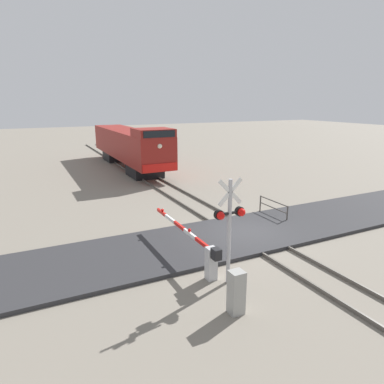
# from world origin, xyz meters

# --- Properties ---
(ground_plane) EXTENTS (160.00, 160.00, 0.00)m
(ground_plane) POSITION_xyz_m (0.00, 0.00, 0.00)
(ground_plane) COLOR gray
(rail_track_left) EXTENTS (0.08, 80.00, 0.15)m
(rail_track_left) POSITION_xyz_m (-0.72, 0.00, 0.07)
(rail_track_left) COLOR #59544C
(rail_track_left) RESTS_ON ground_plane
(rail_track_right) EXTENTS (0.08, 80.00, 0.15)m
(rail_track_right) POSITION_xyz_m (0.72, 0.00, 0.07)
(rail_track_right) COLOR #59544C
(rail_track_right) RESTS_ON ground_plane
(road_surface) EXTENTS (36.00, 4.62, 0.17)m
(road_surface) POSITION_xyz_m (0.00, 0.00, 0.08)
(road_surface) COLOR #2D2D30
(road_surface) RESTS_ON ground_plane
(locomotive) EXTENTS (2.98, 17.08, 4.28)m
(locomotive) POSITION_xyz_m (0.00, 19.63, 2.20)
(locomotive) COLOR black
(locomotive) RESTS_ON ground_plane
(crossing_signal) EXTENTS (1.18, 0.33, 3.86)m
(crossing_signal) POSITION_xyz_m (-3.23, -3.55, 2.38)
(crossing_signal) COLOR #ADADB2
(crossing_signal) RESTS_ON ground_plane
(crossing_gate) EXTENTS (0.36, 5.92, 1.36)m
(crossing_gate) POSITION_xyz_m (-3.67, -2.32, 0.85)
(crossing_gate) COLOR silver
(crossing_gate) RESTS_ON ground_plane
(utility_cabinet) EXTENTS (0.44, 0.42, 1.41)m
(utility_cabinet) POSITION_xyz_m (-4.01, -5.22, 0.71)
(utility_cabinet) COLOR #999993
(utility_cabinet) RESTS_ON ground_plane
(guard_railing) EXTENTS (0.08, 2.42, 0.95)m
(guard_railing) POSITION_xyz_m (2.99, 1.59, 0.62)
(guard_railing) COLOR #4C4742
(guard_railing) RESTS_ON ground_plane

